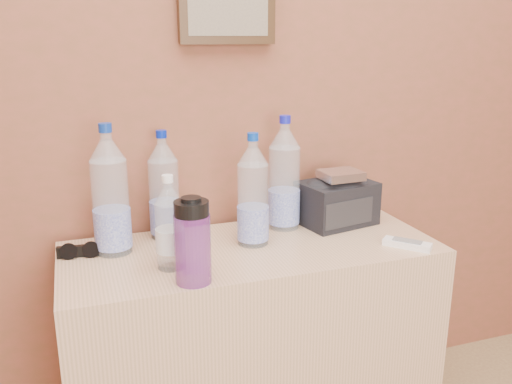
# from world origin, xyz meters

# --- Properties ---
(picture_frame) EXTENTS (0.30, 0.03, 0.25)m
(picture_frame) POSITION_xyz_m (-0.01, 1.98, 1.40)
(picture_frame) COLOR #382311
(picture_frame) RESTS_ON room_shell
(dresser) EXTENTS (1.11, 0.46, 0.69)m
(dresser) POSITION_xyz_m (-0.01, 1.75, 0.35)
(dresser) COLOR tan
(dresser) RESTS_ON ground
(pet_large_a) EXTENTS (0.10, 0.10, 0.38)m
(pet_large_a) POSITION_xyz_m (-0.41, 1.84, 0.86)
(pet_large_a) COLOR white
(pet_large_a) RESTS_ON dresser
(pet_large_b) EXTENTS (0.09, 0.09, 0.34)m
(pet_large_b) POSITION_xyz_m (-0.24, 1.92, 0.84)
(pet_large_b) COLOR white
(pet_large_b) RESTS_ON dresser
(pet_large_c) EXTENTS (0.10, 0.10, 0.37)m
(pet_large_c) POSITION_xyz_m (0.14, 1.88, 0.86)
(pet_large_c) COLOR #AFC5DD
(pet_large_c) RESTS_ON dresser
(pet_large_d) EXTENTS (0.09, 0.09, 0.34)m
(pet_large_d) POSITION_xyz_m (-0.00, 1.77, 0.84)
(pet_large_d) COLOR silver
(pet_large_d) RESTS_ON dresser
(pet_small) EXTENTS (0.07, 0.07, 0.26)m
(pet_small) POSITION_xyz_m (-0.27, 1.68, 0.81)
(pet_small) COLOR white
(pet_small) RESTS_ON dresser
(nalgene_bottle) EXTENTS (0.09, 0.09, 0.23)m
(nalgene_bottle) POSITION_xyz_m (-0.23, 1.57, 0.81)
(nalgene_bottle) COLOR #69238C
(nalgene_bottle) RESTS_ON dresser
(sunglasses) EXTENTS (0.13, 0.06, 0.03)m
(sunglasses) POSITION_xyz_m (-0.50, 1.84, 0.71)
(sunglasses) COLOR black
(sunglasses) RESTS_ON dresser
(ac_remote) EXTENTS (0.13, 0.13, 0.02)m
(ac_remote) POSITION_xyz_m (0.42, 1.59, 0.70)
(ac_remote) COLOR white
(ac_remote) RESTS_ON dresser
(toiletry_bag) EXTENTS (0.27, 0.21, 0.16)m
(toiletry_bag) POSITION_xyz_m (0.32, 1.86, 0.77)
(toiletry_bag) COLOR black
(toiletry_bag) RESTS_ON dresser
(foil_packet) EXTENTS (0.13, 0.11, 0.03)m
(foil_packet) POSITION_xyz_m (0.32, 1.83, 0.87)
(foil_packet) COLOR white
(foil_packet) RESTS_ON toiletry_bag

